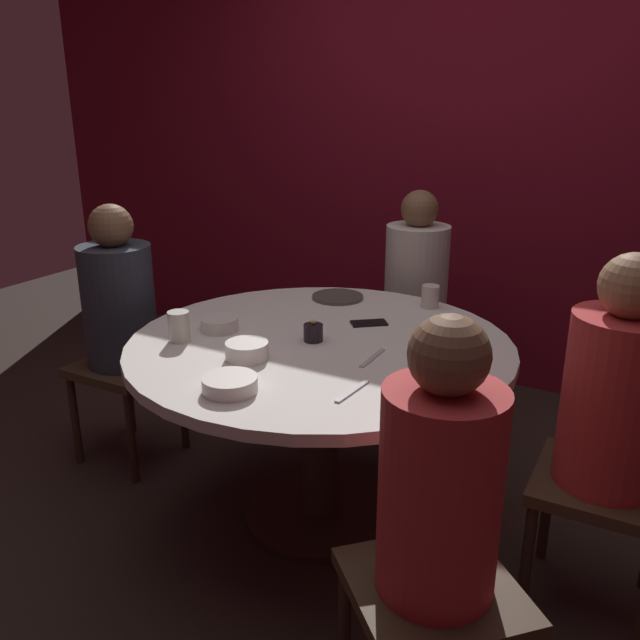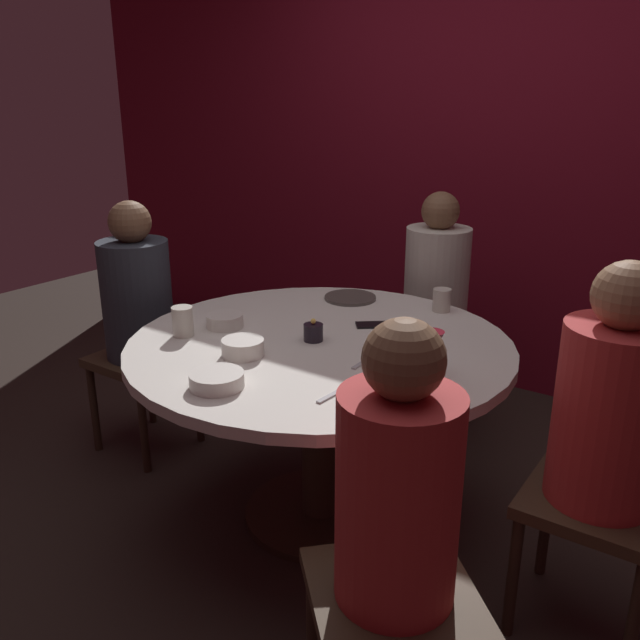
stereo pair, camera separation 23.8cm
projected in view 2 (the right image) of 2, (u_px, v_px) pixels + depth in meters
ground_plane at (320, 515)px, 2.66m from camera, size 8.00×8.00×0.00m
back_wall at (498, 154)px, 3.56m from camera, size 6.00×0.10×2.60m
dining_table at (320, 377)px, 2.46m from camera, size 1.41×1.41×0.75m
seated_diner_left at (137, 302)px, 2.95m from camera, size 0.40×0.40×1.18m
seated_diner_back at (436, 286)px, 3.20m from camera, size 0.40×0.40×1.18m
seated_diner_right at (609, 418)px, 1.88m from camera, size 0.40×0.40×1.19m
seated_diner_front_right at (397, 504)px, 1.51m from camera, size 0.57×0.57×1.17m
candle_holder at (313, 332)px, 2.40m from camera, size 0.07×0.07×0.09m
wine_glass at (431, 346)px, 2.01m from camera, size 0.08×0.08×0.18m
dinner_plate at (350, 298)px, 2.90m from camera, size 0.23×0.23×0.01m
cell_phone at (374, 325)px, 2.56m from camera, size 0.15×0.14×0.01m
bowl_serving_large at (217, 380)px, 2.02m from camera, size 0.17×0.17×0.05m
bowl_salad_center at (243, 347)px, 2.27m from camera, size 0.15×0.15×0.06m
bowl_small_white at (225, 321)px, 2.55m from camera, size 0.14×0.14×0.05m
cup_near_candle at (442, 300)px, 2.72m from camera, size 0.07×0.07×0.10m
cup_by_left_diner at (183, 321)px, 2.44m from camera, size 0.08×0.08×0.11m
cup_by_right_diner at (430, 354)px, 2.13m from camera, size 0.06×0.06×0.12m
fork_near_plate at (337, 392)px, 1.99m from camera, size 0.03×0.18×0.01m
knife_near_plate at (367, 360)px, 2.23m from camera, size 0.02×0.18×0.01m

